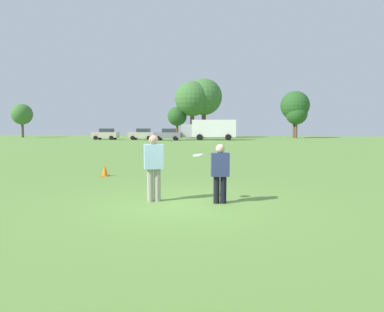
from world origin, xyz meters
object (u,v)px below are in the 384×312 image
(player_thrower, at_px, (154,164))
(player_defender, at_px, (220,170))
(traffic_cone, at_px, (105,170))
(box_truck, at_px, (210,129))
(frisbee, at_px, (198,155))
(parked_car_center, at_px, (168,134))
(parked_car_near_left, at_px, (106,134))
(parked_car_mid_left, at_px, (142,134))

(player_thrower, distance_m, player_defender, 1.78)
(traffic_cone, relative_size, box_truck, 0.06)
(frisbee, bearing_deg, traffic_cone, 134.83)
(player_thrower, xyz_separation_m, parked_car_center, (-8.82, 44.32, -0.08))
(player_defender, distance_m, parked_car_near_left, 50.55)
(traffic_cone, relative_size, parked_car_near_left, 0.11)
(parked_car_near_left, bearing_deg, player_defender, -65.09)
(traffic_cone, bearing_deg, frisbee, -45.17)
(traffic_cone, xyz_separation_m, parked_car_mid_left, (-10.17, 41.35, 0.69))
(parked_car_mid_left, xyz_separation_m, parked_car_center, (4.53, -1.53, 0.00))
(frisbee, distance_m, parked_car_near_left, 50.18)
(player_defender, xyz_separation_m, frisbee, (-0.60, 0.14, 0.38))
(player_defender, distance_m, traffic_cone, 6.73)
(frisbee, bearing_deg, player_defender, -13.12)
(player_defender, bearing_deg, traffic_cone, 137.60)
(frisbee, height_order, parked_car_near_left, parked_car_near_left)
(player_defender, xyz_separation_m, parked_car_center, (-10.59, 44.34, 0.06))
(frisbee, xyz_separation_m, parked_car_near_left, (-20.70, 45.71, -0.32))
(frisbee, bearing_deg, parked_car_near_left, 114.36)
(parked_car_center, bearing_deg, player_defender, -76.56)
(parked_car_near_left, xyz_separation_m, parked_car_mid_left, (6.18, 0.02, 0.00))
(parked_car_center, xyz_separation_m, box_truck, (6.38, 2.10, 0.83))
(parked_car_near_left, relative_size, parked_car_center, 1.00)
(player_thrower, xyz_separation_m, player_defender, (1.77, -0.01, -0.14))
(parked_car_near_left, bearing_deg, frisbee, -65.64)
(frisbee, relative_size, parked_car_center, 0.06)
(frisbee, height_order, traffic_cone, frisbee)
(traffic_cone, bearing_deg, parked_car_mid_left, 103.82)
(traffic_cone, xyz_separation_m, parked_car_center, (-5.64, 39.82, 0.69))
(parked_car_mid_left, distance_m, parked_car_center, 4.78)
(player_thrower, xyz_separation_m, box_truck, (-2.44, 46.42, 0.75))
(parked_car_near_left, bearing_deg, player_thrower, -66.93)
(traffic_cone, xyz_separation_m, parked_car_near_left, (-16.35, 41.33, 0.69))
(player_thrower, height_order, player_defender, player_thrower)
(player_thrower, bearing_deg, frisbee, 6.05)
(parked_car_center, distance_m, box_truck, 6.77)
(player_thrower, xyz_separation_m, parked_car_mid_left, (-13.35, 45.86, -0.08))
(player_thrower, height_order, traffic_cone, player_thrower)
(parked_car_mid_left, bearing_deg, player_defender, -71.76)
(frisbee, bearing_deg, player_thrower, -173.95)
(player_defender, bearing_deg, frisbee, 166.88)
(player_defender, height_order, parked_car_mid_left, parked_car_mid_left)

